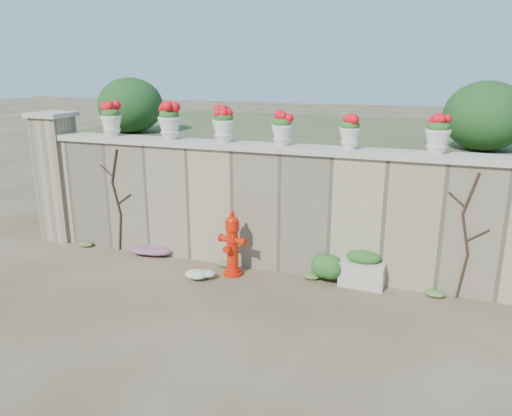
% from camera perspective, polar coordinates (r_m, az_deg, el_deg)
% --- Properties ---
extents(ground, '(80.00, 80.00, 0.00)m').
position_cam_1_polar(ground, '(7.20, -4.58, -11.55)').
color(ground, '#4A3A25').
rests_on(ground, ground).
extents(stone_wall, '(8.00, 0.40, 2.00)m').
position_cam_1_polar(stone_wall, '(8.39, 0.35, -0.11)').
color(stone_wall, '#9C8E68').
rests_on(stone_wall, ground).
extents(wall_cap, '(8.10, 0.52, 0.10)m').
position_cam_1_polar(wall_cap, '(8.16, 0.37, 6.99)').
color(wall_cap, '#B9AD9C').
rests_on(wall_cap, stone_wall).
extents(gate_pillar, '(0.72, 0.72, 2.48)m').
position_cam_1_polar(gate_pillar, '(10.44, -21.68, 3.40)').
color(gate_pillar, '#9C8E68').
rests_on(gate_pillar, ground).
extents(raised_fill, '(9.00, 6.00, 2.00)m').
position_cam_1_polar(raised_fill, '(11.37, 5.80, 4.08)').
color(raised_fill, '#384C23').
rests_on(raised_fill, ground).
extents(back_shrub_left, '(1.30, 1.30, 1.10)m').
position_cam_1_polar(back_shrub_left, '(10.62, -14.15, 11.31)').
color(back_shrub_left, '#143814').
rests_on(back_shrub_left, raised_fill).
extents(back_shrub_right, '(1.30, 1.30, 1.10)m').
position_cam_1_polar(back_shrub_right, '(8.86, 24.76, 9.52)').
color(back_shrub_right, '#143814').
rests_on(back_shrub_right, raised_fill).
extents(vine_left, '(0.60, 0.04, 1.91)m').
position_cam_1_polar(vine_left, '(9.42, -15.62, 1.03)').
color(vine_left, black).
rests_on(vine_left, ground).
extents(vine_right, '(0.60, 0.04, 1.91)m').
position_cam_1_polar(vine_right, '(7.75, 22.88, -2.84)').
color(vine_right, black).
rests_on(vine_right, ground).
extents(fire_hydrant, '(0.48, 0.34, 1.10)m').
position_cam_1_polar(fire_hydrant, '(8.11, -2.72, -4.04)').
color(fire_hydrant, red).
rests_on(fire_hydrant, ground).
extents(planter_box, '(0.70, 0.43, 0.57)m').
position_cam_1_polar(planter_box, '(8.00, 12.09, -6.87)').
color(planter_box, '#B9AD9C').
rests_on(planter_box, ground).
extents(green_shrub, '(0.65, 0.58, 0.62)m').
position_cam_1_polar(green_shrub, '(7.97, 7.99, -6.43)').
color(green_shrub, '#1E5119').
rests_on(green_shrub, ground).
extents(magenta_clump, '(0.80, 0.53, 0.21)m').
position_cam_1_polar(magenta_clump, '(9.28, -12.03, -4.69)').
color(magenta_clump, '#B524A3').
rests_on(magenta_clump, ground).
extents(white_flowers, '(0.55, 0.44, 0.20)m').
position_cam_1_polar(white_flowers, '(8.16, -6.06, -7.39)').
color(white_flowers, white).
rests_on(white_flowers, ground).
extents(urn_pot_0, '(0.38, 0.38, 0.59)m').
position_cam_1_polar(urn_pot_0, '(9.44, -16.23, 9.67)').
color(urn_pot_0, silver).
rests_on(urn_pot_0, wall_cap).
extents(urn_pot_1, '(0.39, 0.39, 0.61)m').
position_cam_1_polar(urn_pot_1, '(8.79, -9.86, 9.73)').
color(urn_pot_1, silver).
rests_on(urn_pot_1, wall_cap).
extents(urn_pot_2, '(0.37, 0.37, 0.59)m').
position_cam_1_polar(urn_pot_2, '(8.34, -3.73, 9.51)').
color(urn_pot_2, silver).
rests_on(urn_pot_2, wall_cap).
extents(urn_pot_3, '(0.33, 0.33, 0.52)m').
position_cam_1_polar(urn_pot_3, '(8.00, 3.00, 9.01)').
color(urn_pot_3, silver).
rests_on(urn_pot_3, wall_cap).
extents(urn_pot_4, '(0.33, 0.33, 0.52)m').
position_cam_1_polar(urn_pot_4, '(7.76, 10.71, 8.52)').
color(urn_pot_4, silver).
rests_on(urn_pot_4, wall_cap).
extents(urn_pot_5, '(0.36, 0.36, 0.56)m').
position_cam_1_polar(urn_pot_5, '(7.65, 20.07, 7.92)').
color(urn_pot_5, silver).
rests_on(urn_pot_5, wall_cap).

